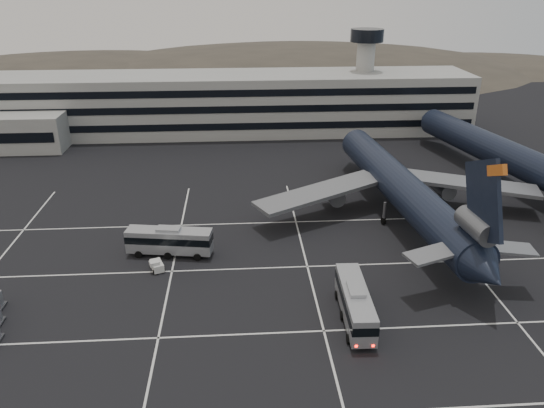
{
  "coord_description": "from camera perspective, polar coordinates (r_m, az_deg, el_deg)",
  "views": [
    {
      "loc": [
        3.06,
        -57.29,
        35.97
      ],
      "look_at": [
        7.92,
        13.87,
        5.0
      ],
      "focal_mm": 35.0,
      "sensor_mm": 36.0,
      "label": 1
    }
  ],
  "objects": [
    {
      "name": "trijet_main",
      "position": [
        85.3,
        13.84,
        1.65
      ],
      "size": [
        47.3,
        57.69,
        18.08
      ],
      "rotation": [
        0.0,
        0.0,
        0.08
      ],
      "color": "black",
      "rests_on": "ground"
    },
    {
      "name": "ground",
      "position": [
        67.72,
        -5.97,
        -8.76
      ],
      "size": [
        260.0,
        260.0,
        0.0
      ],
      "primitive_type": "plane",
      "color": "black",
      "rests_on": "ground"
    },
    {
      "name": "hills",
      "position": [
        232.79,
        -0.15,
        11.56
      ],
      "size": [
        352.0,
        180.0,
        44.0
      ],
      "color": "#38332B",
      "rests_on": "ground"
    },
    {
      "name": "lane_markings",
      "position": [
        68.29,
        -5.15,
        -8.41
      ],
      "size": [
        90.0,
        55.62,
        0.01
      ],
      "color": "silver",
      "rests_on": "ground"
    },
    {
      "name": "trijet_far",
      "position": [
        107.98,
        23.68,
        5.04
      ],
      "size": [
        20.82,
        57.34,
        18.08
      ],
      "rotation": [
        0.0,
        0.0,
        0.2
      ],
      "color": "black",
      "rests_on": "ground"
    },
    {
      "name": "terminal",
      "position": [
        131.82,
        -6.53,
        10.59
      ],
      "size": [
        125.0,
        26.0,
        24.0
      ],
      "color": "gray",
      "rests_on": "ground"
    },
    {
      "name": "tug_b",
      "position": [
        71.94,
        -12.25,
        -6.48
      ],
      "size": [
        2.27,
        2.81,
        1.58
      ],
      "rotation": [
        0.0,
        0.0,
        0.37
      ],
      "color": "silver",
      "rests_on": "ground"
    },
    {
      "name": "bus_near",
      "position": [
        60.96,
        8.92,
        -10.36
      ],
      "size": [
        3.36,
        12.11,
        4.24
      ],
      "rotation": [
        0.0,
        0.0,
        -0.03
      ],
      "color": "#94979C",
      "rests_on": "ground"
    },
    {
      "name": "bus_far",
      "position": [
        74.67,
        -10.98,
        -3.82
      ],
      "size": [
        12.1,
        4.54,
        4.17
      ],
      "rotation": [
        0.0,
        0.0,
        1.41
      ],
      "color": "#94979C",
      "rests_on": "ground"
    }
  ]
}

